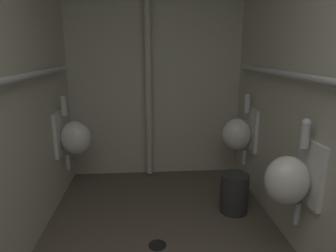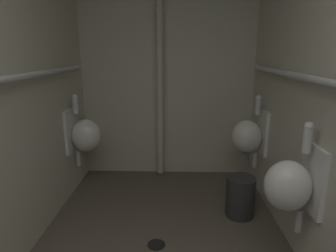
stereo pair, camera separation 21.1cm
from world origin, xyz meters
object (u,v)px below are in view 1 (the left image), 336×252
at_px(waste_bin, 234,193).
at_px(floor_drain, 157,245).
at_px(urinal_right_far, 239,133).
at_px(standpipe_back_wall, 148,59).
at_px(urinal_right_mid, 290,179).
at_px(urinal_left_mid, 74,137).

bearing_deg(waste_bin, floor_drain, -148.43).
relative_size(urinal_right_far, standpipe_back_wall, 0.28).
distance_m(urinal_right_far, standpipe_back_wall, 1.27).
relative_size(urinal_right_far, waste_bin, 2.05).
height_order(urinal_right_mid, floor_drain, urinal_right_mid).
bearing_deg(floor_drain, urinal_right_mid, -13.75).
bearing_deg(standpipe_back_wall, urinal_right_mid, -59.34).
bearing_deg(standpipe_back_wall, urinal_left_mid, -149.73).
bearing_deg(standpipe_back_wall, floor_drain, -88.44).
height_order(urinal_left_mid, standpipe_back_wall, standpipe_back_wall).
bearing_deg(waste_bin, urinal_left_mid, 163.60).
distance_m(urinal_left_mid, standpipe_back_wall, 1.15).
distance_m(urinal_left_mid, waste_bin, 1.65).
bearing_deg(urinal_left_mid, urinal_right_far, -0.03).
xyz_separation_m(urinal_right_far, standpipe_back_wall, (-0.92, 0.44, 0.74)).
relative_size(urinal_left_mid, floor_drain, 5.39).
xyz_separation_m(floor_drain, waste_bin, (0.73, 0.45, 0.18)).
bearing_deg(urinal_right_mid, waste_bin, 103.15).
xyz_separation_m(urinal_left_mid, floor_drain, (0.80, -0.90, -0.62)).
relative_size(standpipe_back_wall, floor_drain, 19.25).
xyz_separation_m(urinal_right_far, floor_drain, (-0.89, -0.90, -0.62)).
height_order(standpipe_back_wall, waste_bin, standpipe_back_wall).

